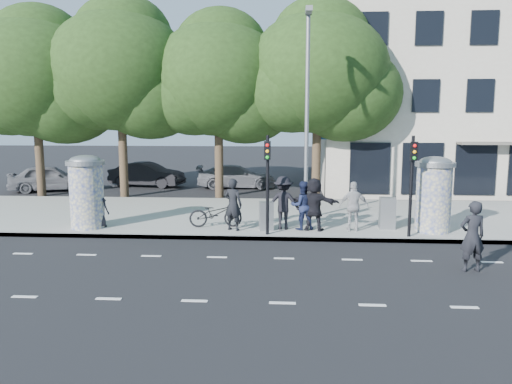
# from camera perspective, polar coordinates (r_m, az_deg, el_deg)

# --- Properties ---
(ground) EXTENTS (120.00, 120.00, 0.00)m
(ground) POSITION_cam_1_polar(r_m,az_deg,el_deg) (13.58, 3.16, -9.24)
(ground) COLOR black
(ground) RESTS_ON ground
(sidewalk) EXTENTS (40.00, 8.00, 0.15)m
(sidewalk) POSITION_cam_1_polar(r_m,az_deg,el_deg) (20.84, 3.39, -2.75)
(sidewalk) COLOR gray
(sidewalk) RESTS_ON ground
(curb) EXTENTS (40.00, 0.10, 0.16)m
(curb) POSITION_cam_1_polar(r_m,az_deg,el_deg) (16.98, 3.29, -5.35)
(curb) COLOR slate
(curb) RESTS_ON ground
(lane_dash_near) EXTENTS (32.00, 0.12, 0.01)m
(lane_dash_near) POSITION_cam_1_polar(r_m,az_deg,el_deg) (11.50, 3.04, -12.56)
(lane_dash_near) COLOR silver
(lane_dash_near) RESTS_ON ground
(lane_dash_far) EXTENTS (32.00, 0.12, 0.01)m
(lane_dash_far) POSITION_cam_1_polar(r_m,az_deg,el_deg) (14.92, 3.22, -7.59)
(lane_dash_far) COLOR silver
(lane_dash_far) RESTS_ON ground
(ad_column_left) EXTENTS (1.36, 1.36, 2.65)m
(ad_column_left) POSITION_cam_1_polar(r_m,az_deg,el_deg) (19.08, -18.80, 0.22)
(ad_column_left) COLOR beige
(ad_column_left) RESTS_ON sidewalk
(ad_column_right) EXTENTS (1.36, 1.36, 2.65)m
(ad_column_right) POSITION_cam_1_polar(r_m,az_deg,el_deg) (18.54, 19.65, -0.05)
(ad_column_right) COLOR beige
(ad_column_right) RESTS_ON sidewalk
(traffic_pole_near) EXTENTS (0.22, 0.31, 3.40)m
(traffic_pole_near) POSITION_cam_1_polar(r_m,az_deg,el_deg) (16.85, 1.32, 2.01)
(traffic_pole_near) COLOR black
(traffic_pole_near) RESTS_ON sidewalk
(traffic_pole_far) EXTENTS (0.22, 0.31, 3.40)m
(traffic_pole_far) POSITION_cam_1_polar(r_m,az_deg,el_deg) (17.33, 17.40, 1.80)
(traffic_pole_far) COLOR black
(traffic_pole_far) RESTS_ON sidewalk
(street_lamp) EXTENTS (0.25, 0.93, 8.00)m
(street_lamp) POSITION_cam_1_polar(r_m,az_deg,el_deg) (19.59, 5.87, 10.38)
(street_lamp) COLOR slate
(street_lamp) RESTS_ON sidewalk
(tree_far_left) EXTENTS (7.20, 7.20, 9.26)m
(tree_far_left) POSITION_cam_1_polar(r_m,az_deg,el_deg) (28.69, -23.99, 11.89)
(tree_far_left) COLOR #38281C
(tree_far_left) RESTS_ON ground
(tree_mid_left) EXTENTS (7.20, 7.20, 9.57)m
(tree_mid_left) POSITION_cam_1_polar(r_m,az_deg,el_deg) (26.96, -15.30, 13.23)
(tree_mid_left) COLOR #38281C
(tree_mid_left) RESTS_ON ground
(tree_near_left) EXTENTS (6.80, 6.80, 8.97)m
(tree_near_left) POSITION_cam_1_polar(r_m,az_deg,el_deg) (25.96, -4.35, 12.73)
(tree_near_left) COLOR #38281C
(tree_near_left) RESTS_ON ground
(tree_center) EXTENTS (7.00, 7.00, 9.30)m
(tree_center) POSITION_cam_1_polar(r_m,az_deg,el_deg) (25.37, 7.08, 13.36)
(tree_center) COLOR #38281C
(tree_center) RESTS_ON ground
(building) EXTENTS (20.30, 15.85, 12.00)m
(building) POSITION_cam_1_polar(r_m,az_deg,el_deg) (35.06, 24.03, 10.82)
(building) COLOR #B7AB9A
(building) RESTS_ON ground
(ped_a) EXTENTS (0.87, 0.69, 1.56)m
(ped_a) POSITION_cam_1_polar(r_m,az_deg,el_deg) (19.06, -17.57, -1.57)
(ped_a) COLOR black
(ped_a) RESTS_ON sidewalk
(ped_b) EXTENTS (0.80, 0.67, 1.86)m
(ped_b) POSITION_cam_1_polar(r_m,az_deg,el_deg) (17.73, -2.62, -1.44)
(ped_b) COLOR black
(ped_b) RESTS_ON sidewalk
(ped_c) EXTENTS (0.99, 0.86, 1.75)m
(ped_c) POSITION_cam_1_polar(r_m,az_deg,el_deg) (17.89, 5.31, -1.54)
(ped_c) COLOR #181F3D
(ped_c) RESTS_ON sidewalk
(ped_d) EXTENTS (1.25, 0.73, 1.92)m
(ped_d) POSITION_cam_1_polar(r_m,az_deg,el_deg) (17.93, 3.14, -1.23)
(ped_d) COLOR black
(ped_d) RESTS_ON sidewalk
(ped_e) EXTENTS (1.04, 0.60, 1.77)m
(ped_e) POSITION_cam_1_polar(r_m,az_deg,el_deg) (17.94, 11.11, -1.62)
(ped_e) COLOR #A0A0A3
(ped_e) RESTS_ON sidewalk
(ped_f) EXTENTS (1.85, 0.95, 1.90)m
(ped_f) POSITION_cam_1_polar(r_m,az_deg,el_deg) (17.78, 6.65, -1.39)
(ped_f) COLOR black
(ped_f) RESTS_ON sidewalk
(man_road) EXTENTS (0.77, 0.57, 1.94)m
(man_road) POSITION_cam_1_polar(r_m,az_deg,el_deg) (14.68, 23.49, -4.67)
(man_road) COLOR black
(man_road) RESTS_ON ground
(bicycle) EXTENTS (0.94, 2.00, 1.01)m
(bicycle) POSITION_cam_1_polar(r_m,az_deg,el_deg) (18.36, -4.64, -2.45)
(bicycle) COLOR black
(bicycle) RESTS_ON sidewalk
(cabinet_left) EXTENTS (0.55, 0.44, 1.02)m
(cabinet_left) POSITION_cam_1_polar(r_m,az_deg,el_deg) (17.81, 1.19, -2.75)
(cabinet_left) COLOR slate
(cabinet_left) RESTS_ON sidewalk
(cabinet_right) EXTENTS (0.55, 0.41, 1.14)m
(cabinet_right) POSITION_cam_1_polar(r_m,az_deg,el_deg) (18.62, 14.77, -2.35)
(cabinet_right) COLOR slate
(cabinet_right) RESTS_ON sidewalk
(car_left) EXTENTS (3.20, 4.70, 1.49)m
(car_left) POSITION_cam_1_polar(r_m,az_deg,el_deg) (30.59, -22.49, 1.48)
(car_left) COLOR slate
(car_left) RESTS_ON ground
(car_mid) EXTENTS (2.24, 4.64, 1.47)m
(car_mid) POSITION_cam_1_polar(r_m,az_deg,el_deg) (30.81, -12.35, 1.96)
(car_mid) COLOR black
(car_mid) RESTS_ON ground
(car_right) EXTENTS (2.41, 4.83, 1.35)m
(car_right) POSITION_cam_1_polar(r_m,az_deg,el_deg) (29.59, -2.27, 1.77)
(car_right) COLOR slate
(car_right) RESTS_ON ground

